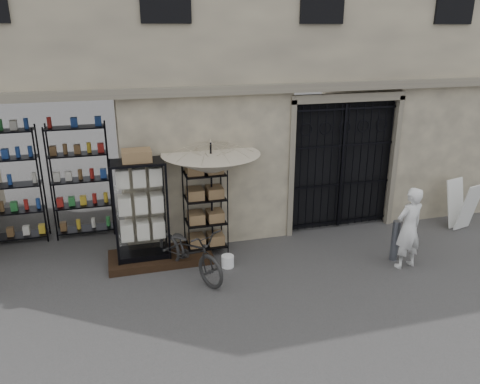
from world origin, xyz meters
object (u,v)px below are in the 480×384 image
object	(u,v)px
wire_rack	(205,212)
easel_sign	(462,205)
display_cabinet	(141,215)
market_umbrella	(211,158)
white_bucket	(228,261)
steel_bollard	(395,241)
bicycle	(190,275)
shopkeeper	(404,266)

from	to	relation	value
wire_rack	easel_sign	xyz separation A→B (m)	(5.87, -0.38, -0.31)
display_cabinet	market_umbrella	distance (m)	1.72
white_bucket	steel_bollard	xyz separation A→B (m)	(3.26, -0.60, 0.30)
market_umbrella	bicycle	world-z (taller)	market_umbrella
wire_rack	white_bucket	size ratio (longest dim) A/B	7.42
easel_sign	shopkeeper	bearing A→B (deg)	-165.78
shopkeeper	white_bucket	bearing A→B (deg)	-25.34
market_umbrella	steel_bollard	world-z (taller)	market_umbrella
market_umbrella	bicycle	bearing A→B (deg)	-125.37
market_umbrella	easel_sign	bearing A→B (deg)	-3.99
display_cabinet	white_bucket	world-z (taller)	display_cabinet
market_umbrella	easel_sign	size ratio (longest dim) A/B	2.49
shopkeeper	easel_sign	xyz separation A→B (m)	(2.30, 1.27, 0.57)
wire_rack	bicycle	xyz separation A→B (m)	(-0.49, -0.86, -0.88)
steel_bollard	bicycle	bearing A→B (deg)	173.12
bicycle	shopkeeper	bearing A→B (deg)	-38.94
wire_rack	steel_bollard	distance (m)	3.80
wire_rack	steel_bollard	world-z (taller)	wire_rack
display_cabinet	shopkeeper	bearing A→B (deg)	-17.05
steel_bollard	shopkeeper	world-z (taller)	steel_bollard
market_umbrella	easel_sign	world-z (taller)	market_umbrella
market_umbrella	shopkeeper	size ratio (longest dim) A/B	1.71
steel_bollard	easel_sign	bearing A→B (deg)	22.42
shopkeeper	easel_sign	distance (m)	2.68
white_bucket	easel_sign	world-z (taller)	easel_sign
bicycle	steel_bollard	distance (m)	4.06
display_cabinet	shopkeeper	xyz separation A→B (m)	(4.85, -1.52, -1.01)
wire_rack	market_umbrella	size ratio (longest dim) A/B	0.65
bicycle	white_bucket	bearing A→B (deg)	-19.50
display_cabinet	steel_bollard	size ratio (longest dim) A/B	2.50
market_umbrella	bicycle	distance (m)	2.26
display_cabinet	shopkeeper	size ratio (longest dim) A/B	1.29
white_bucket	steel_bollard	size ratio (longest dim) A/B	0.29
display_cabinet	market_umbrella	size ratio (longest dim) A/B	0.75
steel_bollard	shopkeeper	bearing A→B (deg)	-80.59
wire_rack	shopkeeper	xyz separation A→B (m)	(3.58, -1.65, -0.88)
wire_rack	bicycle	world-z (taller)	wire_rack
shopkeeper	wire_rack	bearing A→B (deg)	-34.92
market_umbrella	bicycle	size ratio (longest dim) A/B	1.46
market_umbrella	bicycle	xyz separation A→B (m)	(-0.63, -0.88, -1.98)
wire_rack	white_bucket	distance (m)	1.10
wire_rack	shopkeeper	distance (m)	4.04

